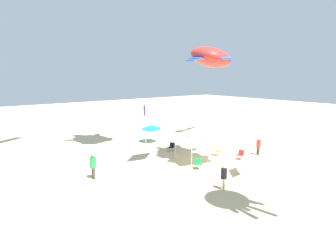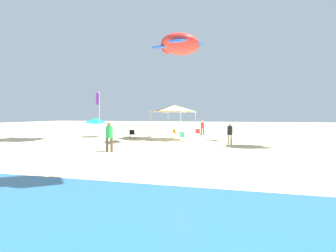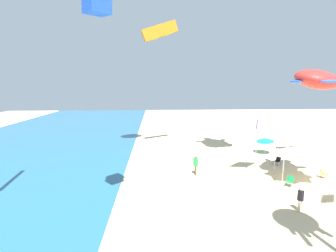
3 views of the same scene
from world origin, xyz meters
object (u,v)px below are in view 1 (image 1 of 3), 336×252
beach_umbrella (151,127)px  person_kite_handler (93,164)px  folding_chair_left_of_tent (172,146)px  folding_chair_near_cooler (240,154)px  folding_chair_right_of_tent (198,163)px  person_near_umbrella (224,175)px  person_far_stroller (258,145)px  canopy_tent (200,130)px  folding_chair_facing_ocean (216,150)px  banner_flag (145,122)px  kite_turtle_red (211,58)px

beach_umbrella → person_kite_handler: bearing=124.3°
folding_chair_left_of_tent → folding_chair_near_cooler: size_ratio=1.00×
folding_chair_left_of_tent → folding_chair_right_of_tent: 5.53m
folding_chair_near_cooler → person_near_umbrella: person_near_umbrella is taller
person_far_stroller → person_kite_handler: 14.88m
canopy_tent → person_near_umbrella: (-5.04, 2.78, -1.83)m
folding_chair_left_of_tent → folding_chair_facing_ocean: size_ratio=1.00×
folding_chair_right_of_tent → banner_flag: 8.51m
person_near_umbrella → folding_chair_facing_ocean: bearing=-0.6°
beach_umbrella → folding_chair_near_cooler: (-10.05, -2.54, -1.23)m
person_far_stroller → person_near_umbrella: person_near_umbrella is taller
beach_umbrella → person_kite_handler: 11.45m
folding_chair_right_of_tent → person_far_stroller: 7.14m
banner_flag → person_kite_handler: bearing=123.2°
folding_chair_left_of_tent → person_kite_handler: 9.24m
folding_chair_facing_ocean → folding_chair_near_cooler: bearing=-116.6°
canopy_tent → person_near_umbrella: size_ratio=2.31×
beach_umbrella → banner_flag: 2.26m
folding_chair_facing_ocean → folding_chair_left_of_tent: bearing=74.6°
canopy_tent → person_far_stroller: canopy_tent is taller
folding_chair_near_cooler → banner_flag: bearing=-166.7°
beach_umbrella → folding_chair_near_cooler: size_ratio=2.60×
person_far_stroller → person_near_umbrella: 9.19m
person_kite_handler → folding_chair_left_of_tent: bearing=108.7°
kite_turtle_red → person_far_stroller: bearing=-60.9°
person_kite_handler → kite_turtle_red: kite_turtle_red is taller
person_far_stroller → kite_turtle_red: (1.47, 5.13, 7.69)m
folding_chair_facing_ocean → person_kite_handler: person_kite_handler is taller
folding_chair_left_of_tent → banner_flag: size_ratio=0.18×
folding_chair_right_of_tent → person_near_umbrella: 4.24m
folding_chair_near_cooler → person_kite_handler: size_ratio=0.44×
folding_chair_right_of_tent → folding_chair_facing_ocean: bearing=65.1°
person_near_umbrella → kite_turtle_red: 9.64m
canopy_tent → folding_chair_left_of_tent: (4.17, -0.38, -2.32)m
person_far_stroller → person_kite_handler: size_ratio=0.90×
folding_chair_left_of_tent → folding_chair_right_of_tent: same height
folding_chair_right_of_tent → folding_chair_near_cooler: bearing=37.0°
folding_chair_left_of_tent → person_far_stroller: 8.12m
beach_umbrella → person_far_stroller: bearing=-154.2°
folding_chair_near_cooler → folding_chair_facing_ocean: bearing=-171.8°
beach_umbrella → person_kite_handler: (-6.44, 9.45, -0.63)m
beach_umbrella → person_far_stroller: beach_umbrella is taller
folding_chair_near_cooler → folding_chair_right_of_tent: bearing=-108.6°
folding_chair_near_cooler → folding_chair_right_of_tent: 4.72m
folding_chair_facing_ocean → banner_flag: size_ratio=0.18×
beach_umbrella → person_kite_handler: size_ratio=1.16×
folding_chair_facing_ocean → kite_turtle_red: (-0.79, 1.97, 8.18)m
beach_umbrella → folding_chair_left_of_tent: 4.43m
folding_chair_left_of_tent → kite_turtle_red: kite_turtle_red is taller
canopy_tent → folding_chair_facing_ocean: bearing=-80.7°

